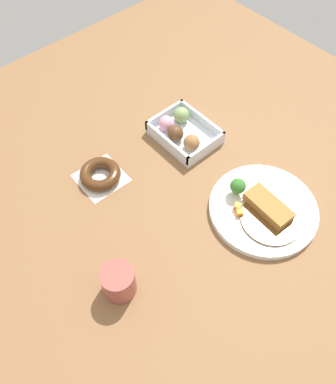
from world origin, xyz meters
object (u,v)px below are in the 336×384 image
at_px(donut_box, 182,132).
at_px(chocolate_ring_donut, 100,174).
at_px(coffee_mug, 119,282).
at_px(curry_plate, 263,208).

height_order(donut_box, chocolate_ring_donut, donut_box).
height_order(donut_box, coffee_mug, coffee_mug).
xyz_separation_m(chocolate_ring_donut, coffee_mug, (0.28, -0.15, 0.02)).
xyz_separation_m(curry_plate, donut_box, (-0.32, 0.02, 0.01)).
height_order(chocolate_ring_donut, coffee_mug, coffee_mug).
distance_m(donut_box, chocolate_ring_donut, 0.26).
bearing_deg(curry_plate, coffee_mug, -101.09).
bearing_deg(coffee_mug, curry_plate, 78.91).
relative_size(curry_plate, donut_box, 1.50).
bearing_deg(coffee_mug, chocolate_ring_donut, 151.92).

